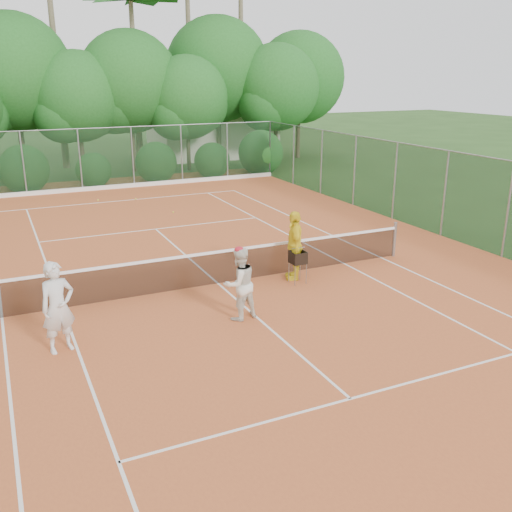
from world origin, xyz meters
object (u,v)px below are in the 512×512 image
(player_white, at_px, (58,307))
(player_center_grp, at_px, (239,283))
(player_yellow, at_px, (294,245))
(ball_hopper, at_px, (298,258))

(player_white, distance_m, player_center_grp, 4.01)
(player_white, relative_size, player_yellow, 1.00)
(player_white, bearing_deg, ball_hopper, -3.59)
(player_center_grp, bearing_deg, player_yellow, 37.22)
(player_white, relative_size, ball_hopper, 2.15)
(player_center_grp, xyz_separation_m, player_yellow, (2.48, 1.89, 0.09))
(player_yellow, height_order, ball_hopper, player_yellow)
(player_white, bearing_deg, player_center_grp, -17.46)
(player_center_grp, distance_m, ball_hopper, 2.86)
(player_yellow, relative_size, ball_hopper, 2.15)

